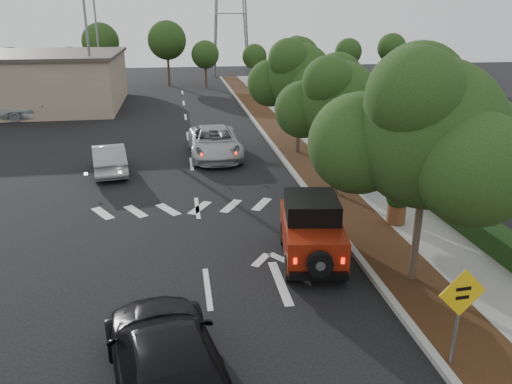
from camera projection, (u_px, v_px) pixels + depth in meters
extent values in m
plane|color=black|center=(208.00, 289.00, 13.45)|extent=(120.00, 120.00, 0.00)
cube|color=#9E9B93|center=(283.00, 158.00, 25.26)|extent=(0.20, 70.00, 0.15)
cube|color=black|center=(302.00, 158.00, 25.42)|extent=(1.80, 70.00, 0.12)
cube|color=gray|center=(338.00, 156.00, 25.70)|extent=(2.00, 70.00, 0.12)
cube|color=black|center=(364.00, 149.00, 25.79)|extent=(0.80, 70.00, 0.80)
cylinder|color=black|center=(285.00, 233.00, 15.96)|extent=(0.36, 0.76, 0.73)
cylinder|color=black|center=(329.00, 233.00, 15.97)|extent=(0.36, 0.76, 0.73)
cylinder|color=black|center=(290.00, 268.00, 13.78)|extent=(0.36, 0.76, 0.73)
cylinder|color=black|center=(342.00, 268.00, 13.80)|extent=(0.36, 0.76, 0.73)
cube|color=maroon|center=(312.00, 234.00, 14.71)|extent=(2.13, 3.60, 0.92)
cube|color=black|center=(311.00, 207.00, 14.71)|extent=(1.78, 2.07, 0.59)
cube|color=maroon|center=(307.00, 219.00, 15.95)|extent=(1.58, 1.15, 0.75)
cube|color=black|center=(319.00, 276.00, 13.18)|extent=(1.58, 0.39, 0.20)
cylinder|color=black|center=(320.00, 264.00, 12.92)|extent=(0.72, 0.30, 0.70)
cube|color=#FF190C|center=(295.00, 261.00, 13.08)|extent=(0.10, 0.05, 0.17)
cube|color=#FF190C|center=(343.00, 261.00, 13.10)|extent=(0.10, 0.05, 0.17)
imported|color=#AEB0B6|center=(215.00, 142.00, 25.62)|extent=(2.58, 5.49, 1.52)
imported|color=black|center=(167.00, 361.00, 9.50)|extent=(3.06, 5.49, 1.51)
imported|color=#929498|center=(109.00, 158.00, 23.09)|extent=(2.08, 4.28, 1.35)
imported|color=#A8ACB0|center=(37.00, 108.00, 34.78)|extent=(4.86, 2.19, 1.62)
cylinder|color=slate|center=(457.00, 322.00, 10.06)|extent=(0.07, 0.07, 2.04)
cube|color=yellow|center=(463.00, 293.00, 9.80)|extent=(1.05, 0.10, 1.05)
cube|color=black|center=(464.00, 289.00, 9.75)|extent=(0.33, 0.03, 0.07)
cube|color=black|center=(462.00, 298.00, 9.82)|extent=(0.29, 0.03, 0.07)
cylinder|color=brown|center=(396.00, 214.00, 17.28)|extent=(0.69, 0.69, 0.64)
sphere|color=black|center=(398.00, 197.00, 17.08)|extent=(0.80, 0.80, 0.80)
imported|color=black|center=(398.00, 195.00, 17.04)|extent=(0.73, 0.65, 0.76)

